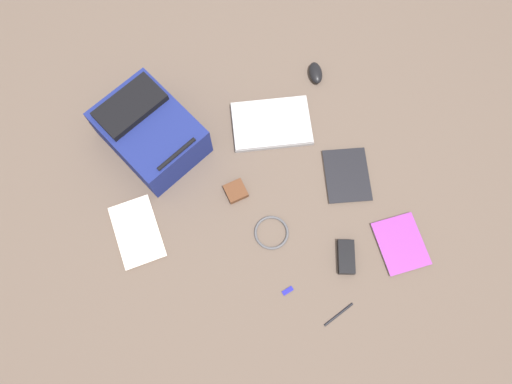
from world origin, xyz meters
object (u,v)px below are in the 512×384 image
book_blue (401,244)px  computer_mouse (316,73)px  pen_black (339,314)px  power_brick (346,257)px  laptop (271,124)px  earbud_pouch (236,191)px  cable_coil (271,233)px  backpack (149,131)px  book_manual (347,176)px  usb_stick (289,290)px  book_red (137,232)px

book_blue → computer_mouse: size_ratio=2.07×
book_blue → pen_black: (-0.33, -0.18, -0.00)m
power_brick → laptop: bearing=99.2°
laptop → earbud_pouch: size_ratio=4.60×
book_blue → cable_coil: bearing=157.6°
cable_coil → power_brick: (0.25, -0.18, 0.01)m
earbud_pouch → backpack: bearing=129.6°
book_blue → backpack: bearing=138.8°
laptop → cable_coil: bearing=-107.8°
laptop → earbud_pouch: laptop is taller
book_manual → power_brick: (-0.13, -0.32, 0.01)m
laptop → book_manual: (0.23, -0.32, -0.01)m
pen_black → laptop: bearing=90.1°
computer_mouse → cable_coil: 0.76m
backpack → pen_black: backpack is taller
usb_stick → earbud_pouch: bearing=100.4°
computer_mouse → power_brick: (-0.16, -0.82, -0.01)m
backpack → usb_stick: size_ratio=11.31×
power_brick → earbud_pouch: (-0.34, 0.39, -0.00)m
book_blue → laptop: bearing=116.9°
power_brick → pen_black: 0.22m
backpack → power_brick: (0.61, -0.72, -0.08)m
book_red → computer_mouse: bearing=27.1°
book_blue → usb_stick: (-0.49, -0.04, -0.00)m
book_blue → computer_mouse: bearing=94.6°
laptop → earbud_pouch: 0.34m
cable_coil → pen_black: 0.41m
book_red → pen_black: 0.86m
power_brick → pen_black: size_ratio=0.97×
book_manual → usb_stick: book_manual is taller
laptop → power_brick: size_ratio=2.78×
backpack → pen_black: bearing=-61.1°
laptop → book_blue: bearing=-63.1°
book_manual → computer_mouse: (0.04, 0.50, 0.01)m
book_manual → pen_black: size_ratio=1.95×
laptop → computer_mouse: computer_mouse is taller
computer_mouse → usb_stick: computer_mouse is taller
book_red → usb_stick: size_ratio=6.29×
cable_coil → pen_black: same height
book_red → earbud_pouch: earbud_pouch is taller
power_brick → usb_stick: 0.26m
laptop → book_red: size_ratio=1.33×
usb_stick → book_blue: bearing=4.9°
book_manual → computer_mouse: bearing=85.9°
book_manual → power_brick: power_brick is taller
book_manual → cable_coil: size_ratio=1.94×
pen_black → cable_coil: bearing=111.2°
book_red → cable_coil: bearing=-17.4°
backpack → book_manual: backpack is taller
book_red → pen_black: size_ratio=2.02×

